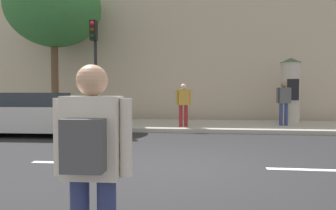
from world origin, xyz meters
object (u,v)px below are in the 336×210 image
(pedestrian_tallest, at_px, (284,100))
(parked_car_red, at_px, (33,114))
(pedestrian_in_red_top, at_px, (92,158))
(pedestrian_near_pole, at_px, (183,102))
(traffic_light, at_px, (94,55))
(street_tree, at_px, (54,7))
(pedestrian_with_bag, at_px, (91,113))
(poster_column, at_px, (290,90))

(pedestrian_tallest, distance_m, parked_car_red, 9.46)
(pedestrian_in_red_top, xyz_separation_m, pedestrian_near_pole, (-0.01, 9.70, 0.13))
(traffic_light, distance_m, street_tree, 4.25)
(pedestrian_with_bag, height_order, pedestrian_near_pole, pedestrian_near_pole)
(street_tree, xyz_separation_m, pedestrian_tallest, (10.02, -0.72, -4.18))
(pedestrian_with_bag, height_order, pedestrian_in_red_top, pedestrian_in_red_top)
(traffic_light, distance_m, parked_car_red, 3.08)
(pedestrian_tallest, bearing_deg, pedestrian_near_pole, -167.32)
(traffic_light, relative_size, poster_column, 1.43)
(street_tree, bearing_deg, parked_car_red, -74.28)
(poster_column, height_order, pedestrian_tallest, poster_column)
(traffic_light, relative_size, parked_car_red, 0.95)
(pedestrian_near_pole, bearing_deg, pedestrian_in_red_top, -89.95)
(street_tree, xyz_separation_m, pedestrian_in_red_top, (6.07, -11.31, -4.38))
(pedestrian_with_bag, bearing_deg, parked_car_red, 145.23)
(pedestrian_with_bag, bearing_deg, pedestrian_near_pole, 59.62)
(poster_column, xyz_separation_m, pedestrian_near_pole, (-4.53, -2.10, -0.47))
(pedestrian_in_red_top, bearing_deg, street_tree, 118.21)
(pedestrian_in_red_top, bearing_deg, pedestrian_near_pole, 90.05)
(pedestrian_with_bag, bearing_deg, pedestrian_in_red_top, -68.89)
(poster_column, height_order, pedestrian_in_red_top, poster_column)
(traffic_light, bearing_deg, street_tree, 141.48)
(pedestrian_with_bag, relative_size, pedestrian_in_red_top, 0.93)
(poster_column, distance_m, pedestrian_near_pole, 5.01)
(poster_column, relative_size, pedestrian_near_pole, 1.70)
(street_tree, bearing_deg, poster_column, 2.63)
(pedestrian_with_bag, bearing_deg, traffic_light, 108.47)
(pedestrian_tallest, relative_size, parked_car_red, 0.41)
(pedestrian_in_red_top, height_order, parked_car_red, pedestrian_in_red_top)
(street_tree, height_order, pedestrian_near_pole, street_tree)
(pedestrian_with_bag, bearing_deg, poster_column, 41.24)
(street_tree, height_order, parked_car_red, street_tree)
(pedestrian_tallest, bearing_deg, street_tree, 175.88)
(poster_column, height_order, pedestrian_with_bag, poster_column)
(pedestrian_near_pole, bearing_deg, pedestrian_with_bag, -120.38)
(pedestrian_tallest, xyz_separation_m, parked_car_red, (-9.04, -2.77, -0.47))
(street_tree, bearing_deg, pedestrian_with_bag, -55.10)
(traffic_light, xyz_separation_m, pedestrian_near_pole, (3.36, 0.54, -1.77))
(poster_column, relative_size, parked_car_red, 0.66)
(pedestrian_near_pole, distance_m, pedestrian_tallest, 4.06)
(pedestrian_with_bag, relative_size, pedestrian_near_pole, 0.94)
(pedestrian_tallest, bearing_deg, traffic_light, -168.96)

